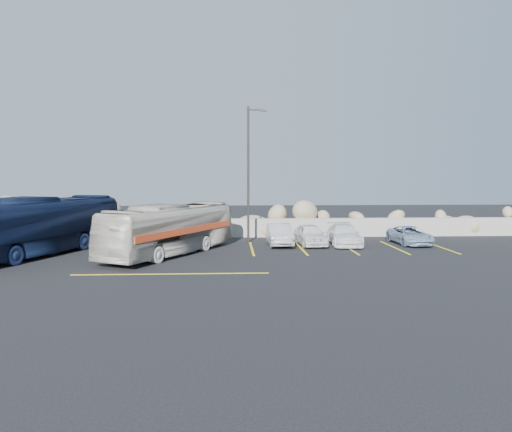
{
  "coord_description": "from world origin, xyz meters",
  "views": [
    {
      "loc": [
        1.44,
        -19.94,
        4.05
      ],
      "look_at": [
        2.68,
        4.0,
        2.04
      ],
      "focal_mm": 35.0,
      "sensor_mm": 36.0,
      "label": 1
    }
  ],
  "objects_px": {
    "car_a": "(310,235)",
    "car_d": "(410,235)",
    "tour_coach": "(38,226)",
    "vintage_bus": "(171,229)",
    "car_c": "(344,235)",
    "lamppost": "(249,170)",
    "car_b": "(279,235)"
  },
  "relations": [
    {
      "from": "tour_coach",
      "to": "car_b",
      "type": "height_order",
      "value": "tour_coach"
    },
    {
      "from": "vintage_bus",
      "to": "car_c",
      "type": "bearing_deg",
      "value": 45.02
    },
    {
      "from": "car_c",
      "to": "lamppost",
      "type": "bearing_deg",
      "value": 168.04
    },
    {
      "from": "tour_coach",
      "to": "car_a",
      "type": "xyz_separation_m",
      "value": [
        14.19,
        2.67,
        -0.86
      ]
    },
    {
      "from": "lamppost",
      "to": "car_c",
      "type": "relative_size",
      "value": 1.98
    },
    {
      "from": "car_a",
      "to": "car_c",
      "type": "xyz_separation_m",
      "value": [
        1.94,
        0.0,
        -0.02
      ]
    },
    {
      "from": "vintage_bus",
      "to": "car_d",
      "type": "height_order",
      "value": "vintage_bus"
    },
    {
      "from": "vintage_bus",
      "to": "car_a",
      "type": "bearing_deg",
      "value": 48.99
    },
    {
      "from": "car_c",
      "to": "car_d",
      "type": "relative_size",
      "value": 1.09
    },
    {
      "from": "car_a",
      "to": "car_b",
      "type": "xyz_separation_m",
      "value": [
        -1.76,
        0.12,
        -0.0
      ]
    },
    {
      "from": "lamppost",
      "to": "car_b",
      "type": "height_order",
      "value": "lamppost"
    },
    {
      "from": "car_a",
      "to": "car_c",
      "type": "relative_size",
      "value": 0.88
    },
    {
      "from": "vintage_bus",
      "to": "car_d",
      "type": "relative_size",
      "value": 2.48
    },
    {
      "from": "car_b",
      "to": "vintage_bus",
      "type": "bearing_deg",
      "value": -153.5
    },
    {
      "from": "car_d",
      "to": "car_a",
      "type": "bearing_deg",
      "value": 178.54
    },
    {
      "from": "car_b",
      "to": "car_c",
      "type": "bearing_deg",
      "value": -2.58
    },
    {
      "from": "lamppost",
      "to": "car_d",
      "type": "bearing_deg",
      "value": -7.82
    },
    {
      "from": "lamppost",
      "to": "car_c",
      "type": "xyz_separation_m",
      "value": [
        5.38,
        -1.39,
        -3.71
      ]
    },
    {
      "from": "car_b",
      "to": "car_d",
      "type": "distance_m",
      "value": 7.6
    },
    {
      "from": "car_a",
      "to": "car_d",
      "type": "bearing_deg",
      "value": -3.03
    },
    {
      "from": "car_b",
      "to": "lamppost",
      "type": "bearing_deg",
      "value": 142.14
    },
    {
      "from": "lamppost",
      "to": "car_d",
      "type": "xyz_separation_m",
      "value": [
        9.28,
        -1.27,
        -3.78
      ]
    },
    {
      "from": "lamppost",
      "to": "car_a",
      "type": "bearing_deg",
      "value": -21.98
    },
    {
      "from": "car_a",
      "to": "car_b",
      "type": "height_order",
      "value": "car_a"
    },
    {
      "from": "car_c",
      "to": "vintage_bus",
      "type": "bearing_deg",
      "value": -160.65
    },
    {
      "from": "tour_coach",
      "to": "car_d",
      "type": "distance_m",
      "value": 20.24
    },
    {
      "from": "vintage_bus",
      "to": "car_c",
      "type": "distance_m",
      "value": 9.97
    },
    {
      "from": "vintage_bus",
      "to": "car_b",
      "type": "xyz_separation_m",
      "value": [
        5.81,
        3.0,
        -0.67
      ]
    },
    {
      "from": "lamppost",
      "to": "car_c",
      "type": "bearing_deg",
      "value": -14.45
    },
    {
      "from": "vintage_bus",
      "to": "car_c",
      "type": "height_order",
      "value": "vintage_bus"
    },
    {
      "from": "vintage_bus",
      "to": "car_d",
      "type": "bearing_deg",
      "value": 40.75
    },
    {
      "from": "lamppost",
      "to": "tour_coach",
      "type": "distance_m",
      "value": 11.83
    }
  ]
}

